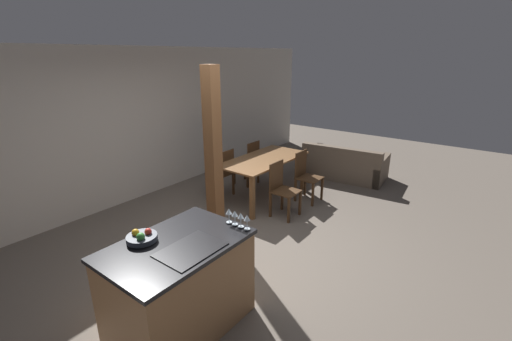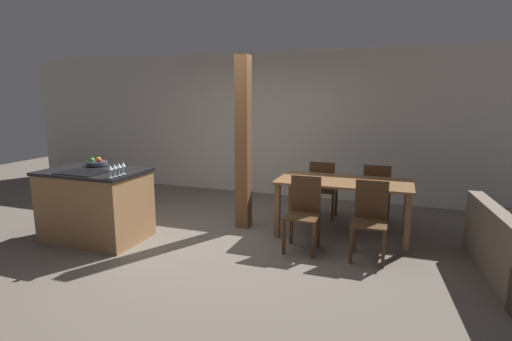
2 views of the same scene
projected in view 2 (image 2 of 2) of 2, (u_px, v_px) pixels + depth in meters
The scene contains 14 objects.
ground_plane at pixel (208, 241), 5.29m from camera, with size 16.00×16.00×0.00m, color #665B51.
wall_back at pixel (271, 124), 7.58m from camera, with size 11.20×0.08×2.70m.
kitchen_island at pixel (96, 205), 5.29m from camera, with size 1.31×0.87×0.95m.
fruit_bowl at pixel (97, 163), 5.49m from camera, with size 0.28×0.28×0.11m.
wine_glass_near at pixel (110, 168), 4.64m from camera, with size 0.06×0.06×0.15m.
wine_glass_middle at pixel (115, 167), 4.72m from camera, with size 0.06×0.06×0.15m.
wine_glass_far at pixel (119, 166), 4.79m from camera, with size 0.06×0.06×0.15m.
wine_glass_end at pixel (123, 165), 4.86m from camera, with size 0.06×0.06×0.15m.
dining_table at pixel (344, 188), 5.37m from camera, with size 1.77×0.86×0.77m.
dining_chair_near_left at pixel (303, 212), 4.93m from camera, with size 0.40×0.40×0.91m.
dining_chair_near_right at pixel (370, 219), 4.67m from camera, with size 0.40×0.40×0.91m.
dining_chair_far_left at pixel (323, 189), 6.15m from camera, with size 0.40×0.40×0.91m.
dining_chair_far_right at pixel (376, 193), 5.89m from camera, with size 0.40×0.40×0.91m.
timber_post at pixel (243, 144), 5.63m from camera, with size 0.19×0.19×2.44m.
Camera 2 is at (2.29, -4.52, 1.91)m, focal length 28.00 mm.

